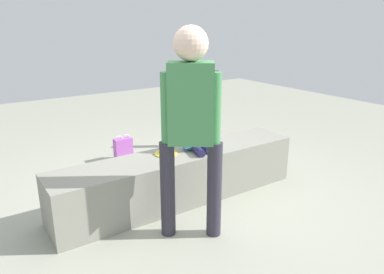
# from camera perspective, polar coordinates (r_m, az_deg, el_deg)

# --- Properties ---
(ground_plane) EXTENTS (12.00, 12.00, 0.00)m
(ground_plane) POSITION_cam_1_polar(r_m,az_deg,el_deg) (3.75, -1.85, -9.74)
(ground_plane) COLOR #9C9F8D
(concrete_ledge) EXTENTS (2.57, 0.51, 0.50)m
(concrete_ledge) POSITION_cam_1_polar(r_m,az_deg,el_deg) (3.64, -1.89, -6.26)
(concrete_ledge) COLOR gray
(concrete_ledge) RESTS_ON ground_plane
(child_seated) EXTENTS (0.28, 0.34, 0.48)m
(child_seated) POSITION_cam_1_polar(r_m,az_deg,el_deg) (3.57, 0.37, 1.18)
(child_seated) COLOR #24204F
(child_seated) RESTS_ON concrete_ledge
(adult_standing) EXTENTS (0.44, 0.37, 1.71)m
(adult_standing) POSITION_cam_1_polar(r_m,az_deg,el_deg) (2.78, -0.18, 3.21)
(adult_standing) COLOR #2E2B37
(adult_standing) RESTS_ON ground_plane
(cake_plate) EXTENTS (0.22, 0.22, 0.07)m
(cake_plate) POSITION_cam_1_polar(r_m,az_deg,el_deg) (3.52, -4.14, -2.39)
(cake_plate) COLOR yellow
(cake_plate) RESTS_ON concrete_ledge
(gift_bag) EXTENTS (0.23, 0.11, 0.34)m
(gift_bag) POSITION_cam_1_polar(r_m,az_deg,el_deg) (4.78, -10.79, -1.89)
(gift_bag) COLOR #B259BF
(gift_bag) RESTS_ON ground_plane
(railing_post) EXTENTS (0.36, 0.36, 1.09)m
(railing_post) POSITION_cam_1_polar(r_m,az_deg,el_deg) (5.18, 3.57, 2.88)
(railing_post) COLOR black
(railing_post) RESTS_ON ground_plane
(water_bottle_near_gift) EXTENTS (0.07, 0.07, 0.23)m
(water_bottle_near_gift) POSITION_cam_1_polar(r_m,az_deg,el_deg) (4.83, 0.07, -1.97)
(water_bottle_near_gift) COLOR silver
(water_bottle_near_gift) RESTS_ON ground_plane
(water_bottle_far_side) EXTENTS (0.07, 0.07, 0.20)m
(water_bottle_far_side) POSITION_cam_1_polar(r_m,az_deg,el_deg) (4.43, -6.72, -4.12)
(water_bottle_far_side) COLOR silver
(water_bottle_far_side) RESTS_ON ground_plane
(party_cup_red) EXTENTS (0.08, 0.08, 0.11)m
(party_cup_red) POSITION_cam_1_polar(r_m,az_deg,el_deg) (4.36, -14.78, -5.48)
(party_cup_red) COLOR red
(party_cup_red) RESTS_ON ground_plane
(cake_box_white) EXTENTS (0.32, 0.29, 0.13)m
(cake_box_white) POSITION_cam_1_polar(r_m,az_deg,el_deg) (3.97, -17.47, -7.89)
(cake_box_white) COLOR white
(cake_box_white) RESTS_ON ground_plane
(handbag_black_leather) EXTENTS (0.28, 0.15, 0.32)m
(handbag_black_leather) POSITION_cam_1_polar(r_m,az_deg,el_deg) (4.13, -11.91, -5.70)
(handbag_black_leather) COLOR black
(handbag_black_leather) RESTS_ON ground_plane
(handbag_brown_canvas) EXTENTS (0.33, 0.13, 0.37)m
(handbag_brown_canvas) POSITION_cam_1_polar(r_m,az_deg,el_deg) (4.29, -1.21, -4.15)
(handbag_brown_canvas) COLOR brown
(handbag_brown_canvas) RESTS_ON ground_plane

